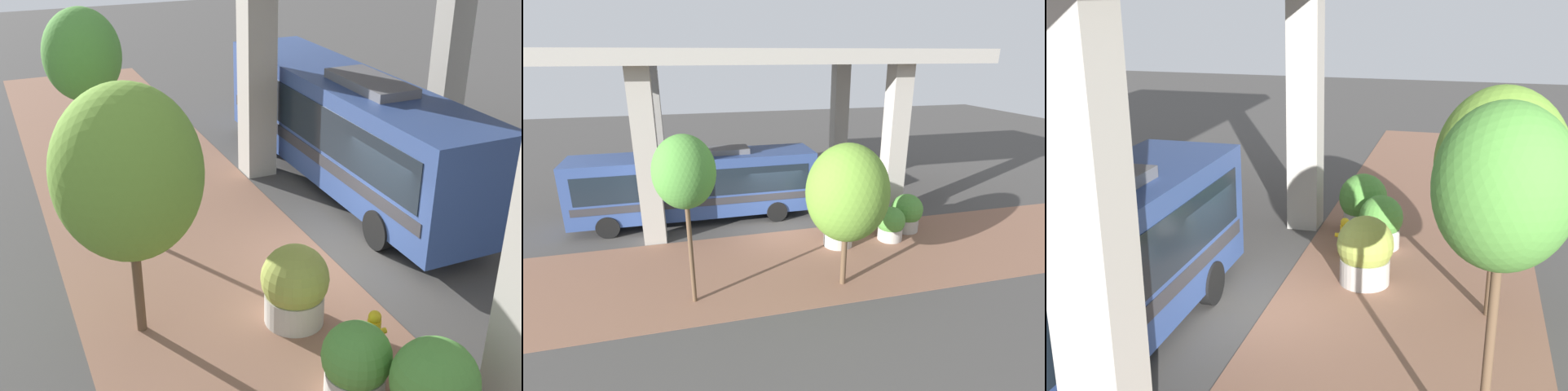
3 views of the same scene
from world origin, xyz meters
TOP-DOWN VIEW (x-y plane):
  - ground_plane at (0.00, 0.00)m, footprint 80.00×80.00m
  - sidewalk_strip at (-3.00, 0.00)m, footprint 6.00×40.00m
  - overpass at (4.00, 0.00)m, footprint 9.40×19.12m
  - bus at (2.42, 3.62)m, footprint 2.56×11.27m
  - fire_hydrant at (-1.10, -3.55)m, footprint 0.53×0.25m
  - planter_front at (-1.91, -1.92)m, footprint 1.37×1.37m
  - planter_middle at (-1.95, -4.33)m, footprint 1.20×1.20m
  - planter_back at (-1.25, -5.49)m, footprint 1.41×1.41m
  - street_tree_near at (-4.62, 4.15)m, footprint 1.87×1.87m
  - street_tree_far at (-4.82, -0.96)m, footprint 2.75×2.75m

SIDE VIEW (x-z plane):
  - ground_plane at x=0.00m, z-range 0.00..0.00m
  - sidewalk_strip at x=-3.00m, z-range 0.00..0.02m
  - fire_hydrant at x=-1.10m, z-range 0.01..1.06m
  - planter_middle at x=-1.95m, z-range -0.01..1.48m
  - planter_front at x=-1.91m, z-range -0.02..1.69m
  - planter_back at x=-1.25m, z-range 0.00..1.74m
  - bus at x=2.42m, z-range 0.15..3.65m
  - street_tree_far at x=-4.82m, z-range 0.87..5.91m
  - street_tree_near at x=-4.62m, z-range 1.63..7.17m
  - overpass at x=4.00m, z-range 2.94..10.83m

